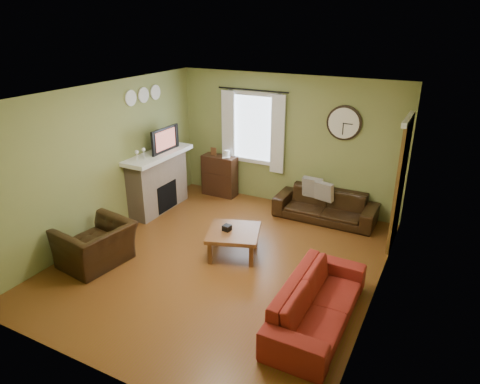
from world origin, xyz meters
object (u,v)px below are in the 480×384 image
at_px(sofa_brown, 325,206).
at_px(armchair, 96,245).
at_px(sofa_red, 318,302).
at_px(bookshelf, 220,176).
at_px(coffee_table, 234,243).

height_order(sofa_brown, armchair, armchair).
bearing_deg(sofa_brown, sofa_red, -74.83).
relative_size(sofa_brown, sofa_red, 0.95).
bearing_deg(sofa_brown, bookshelf, 176.64).
distance_m(sofa_red, coffee_table, 1.97).
bearing_deg(coffee_table, sofa_red, -29.69).
height_order(armchair, coffee_table, armchair).
bearing_deg(armchair, bookshelf, -177.43).
height_order(sofa_red, coffee_table, sofa_red).
distance_m(bookshelf, coffee_table, 2.56).
xyz_separation_m(sofa_brown, armchair, (-2.67, -3.17, 0.06)).
relative_size(bookshelf, sofa_brown, 0.46).
height_order(sofa_brown, sofa_red, sofa_red).
distance_m(bookshelf, sofa_red, 4.41).
bearing_deg(sofa_red, sofa_brown, 15.17).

